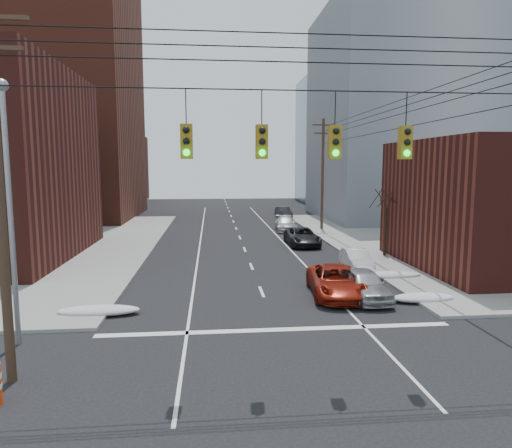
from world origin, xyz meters
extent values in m
plane|color=black|center=(0.00, 0.00, 0.00)|extent=(160.00, 160.00, 0.00)
cube|color=maroon|center=(-24.00, 48.00, 15.00)|extent=(24.00, 20.00, 30.00)
cube|color=#4E1C17|center=(-26.00, 74.00, 6.00)|extent=(22.00, 18.00, 12.00)
cube|color=gray|center=(22.00, 44.00, 12.50)|extent=(22.00, 20.00, 25.00)
cube|color=gray|center=(24.00, 70.00, 11.00)|extent=(20.00, 18.00, 22.00)
cylinder|color=#473323|center=(8.50, 34.00, 5.50)|extent=(0.28, 0.28, 11.00)
cube|color=#473323|center=(8.50, 34.00, 10.40)|extent=(2.20, 0.12, 0.12)
cube|color=#473323|center=(8.50, 34.00, 9.60)|extent=(1.80, 0.12, 0.12)
cylinder|color=black|center=(0.00, 3.00, 8.60)|extent=(17.00, 0.04, 0.04)
cylinder|color=black|center=(-3.20, 3.00, 8.10)|extent=(0.03, 0.03, 1.00)
cube|color=olive|center=(-3.20, 3.00, 7.10)|extent=(0.35, 0.30, 1.00)
sphere|color=black|center=(-3.20, 2.83, 7.42)|extent=(0.20, 0.20, 0.20)
sphere|color=black|center=(-3.20, 2.83, 7.10)|extent=(0.20, 0.20, 0.20)
sphere|color=#0CE526|center=(-3.20, 2.83, 6.78)|extent=(0.20, 0.20, 0.20)
cylinder|color=black|center=(-1.00, 3.00, 8.10)|extent=(0.03, 0.03, 1.00)
cube|color=olive|center=(-1.00, 3.00, 7.10)|extent=(0.35, 0.30, 1.00)
sphere|color=black|center=(-1.00, 2.83, 7.42)|extent=(0.20, 0.20, 0.20)
sphere|color=black|center=(-1.00, 2.83, 7.10)|extent=(0.20, 0.20, 0.20)
sphere|color=#0CE526|center=(-1.00, 2.83, 6.78)|extent=(0.20, 0.20, 0.20)
cylinder|color=black|center=(1.20, 3.00, 8.10)|extent=(0.03, 0.03, 1.00)
cube|color=olive|center=(1.20, 3.00, 7.10)|extent=(0.35, 0.30, 1.00)
sphere|color=black|center=(1.20, 2.83, 7.42)|extent=(0.20, 0.20, 0.20)
sphere|color=black|center=(1.20, 2.83, 7.10)|extent=(0.20, 0.20, 0.20)
sphere|color=#0CE526|center=(1.20, 2.83, 6.78)|extent=(0.20, 0.20, 0.20)
cylinder|color=black|center=(3.40, 3.00, 8.10)|extent=(0.03, 0.03, 1.00)
cube|color=olive|center=(3.40, 3.00, 7.10)|extent=(0.35, 0.30, 1.00)
sphere|color=black|center=(3.40, 2.83, 7.42)|extent=(0.20, 0.20, 0.20)
sphere|color=black|center=(3.40, 2.83, 7.10)|extent=(0.20, 0.20, 0.20)
sphere|color=#0CE526|center=(3.40, 2.83, 6.78)|extent=(0.20, 0.20, 0.20)
cylinder|color=gray|center=(-9.50, 6.00, 4.50)|extent=(0.18, 0.18, 9.00)
sphere|color=gray|center=(-9.50, 6.00, 9.10)|extent=(0.44, 0.44, 0.44)
cylinder|color=black|center=(9.60, 20.00, 1.75)|extent=(0.20, 0.20, 3.50)
cylinder|color=black|center=(9.98, 20.12, 4.07)|extent=(0.27, 0.82, 1.19)
cylinder|color=black|center=(9.82, 20.57, 4.16)|extent=(1.17, 0.54, 1.38)
cylinder|color=black|center=(9.17, 20.74, 4.19)|extent=(1.44, 1.00, 1.48)
cylinder|color=black|center=(9.20, 20.06, 4.07)|extent=(0.17, 0.84, 1.19)
cylinder|color=black|center=(9.15, 19.58, 4.16)|extent=(0.82, 0.99, 1.40)
cylinder|color=black|center=(9.66, 19.15, 4.19)|extent=(1.74, 0.21, 1.43)
cylinder|color=black|center=(9.93, 19.77, 4.07)|extent=(0.48, 0.73, 1.20)
ellipsoid|color=silver|center=(-7.40, 9.00, 0.21)|extent=(3.50, 1.08, 0.42)
ellipsoid|color=silver|center=(7.40, 9.50, 0.21)|extent=(3.00, 1.08, 0.42)
ellipsoid|color=silver|center=(7.40, 14.00, 0.21)|extent=(4.00, 1.08, 0.42)
imported|color=maroon|center=(3.58, 10.95, 0.73)|extent=(2.88, 5.46, 1.46)
imported|color=#A7A8AC|center=(4.80, 10.27, 0.73)|extent=(1.81, 4.30, 1.45)
imported|color=silver|center=(6.40, 16.45, 0.63)|extent=(1.51, 3.90, 1.27)
imported|color=black|center=(4.80, 25.42, 0.72)|extent=(2.39, 5.16, 1.43)
imported|color=#BCBCC2|center=(4.80, 33.84, 0.69)|extent=(2.21, 4.84, 1.37)
imported|color=maroon|center=(5.34, 36.52, 0.67)|extent=(1.77, 3.99, 1.33)
imported|color=black|center=(6.40, 45.31, 0.68)|extent=(1.72, 4.21, 1.36)
imported|color=white|center=(-15.31, 24.50, 0.85)|extent=(4.26, 1.52, 1.40)
imported|color=#ABABB0|center=(-15.23, 28.44, 0.76)|extent=(4.55, 2.35, 1.23)
imported|color=black|center=(-17.22, 22.30, 0.87)|extent=(5.31, 3.09, 1.45)
imported|color=#A8A8AD|center=(-17.44, 27.31, 0.79)|extent=(4.01, 2.65, 1.27)
camera|label=1|loc=(-2.50, -10.58, 6.39)|focal=32.00mm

